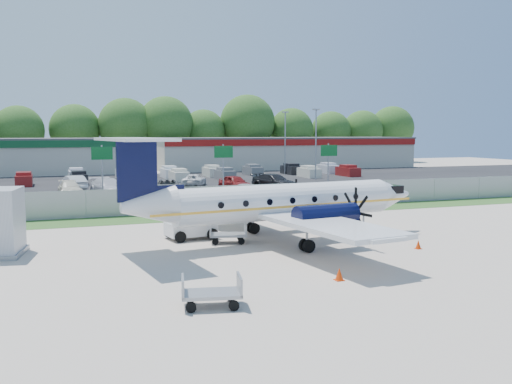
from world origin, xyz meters
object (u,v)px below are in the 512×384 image
object	(u,v)px
aircraft	(279,202)
baggage_cart_near	(228,234)
baggage_cart_far	(211,293)
pushback_tug	(193,226)

from	to	relation	value
aircraft	baggage_cart_near	bearing A→B (deg)	166.15
aircraft	baggage_cart_far	xyz separation A→B (m)	(-6.84, -10.24, -1.75)
aircraft	pushback_tug	size ratio (longest dim) A/B	6.50
pushback_tug	baggage_cart_far	size ratio (longest dim) A/B	1.27
pushback_tug	baggage_cart_far	world-z (taller)	pushback_tug
aircraft	baggage_cart_far	distance (m)	12.44
baggage_cart_near	pushback_tug	bearing A→B (deg)	127.85
baggage_cart_near	aircraft	bearing A→B (deg)	-13.85
pushback_tug	baggage_cart_near	world-z (taller)	pushback_tug
aircraft	pushback_tug	world-z (taller)	aircraft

